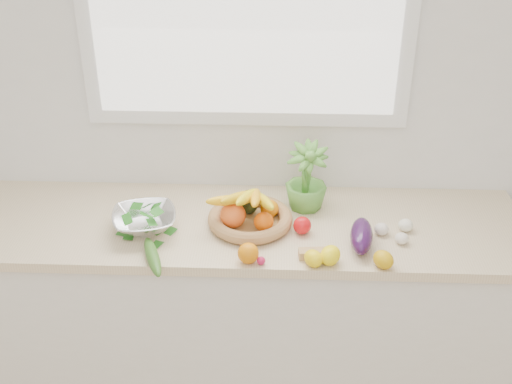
{
  "coord_description": "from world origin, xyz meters",
  "views": [
    {
      "loc": [
        0.13,
        -0.2,
        2.27
      ],
      "look_at": [
        0.05,
        1.93,
        1.05
      ],
      "focal_mm": 45.0,
      "sensor_mm": 36.0,
      "label": 1
    }
  ],
  "objects_px": {
    "fruit_basket": "(249,214)",
    "eggplant": "(361,236)",
    "apple": "(302,225)",
    "cucumber": "(153,256)",
    "colander_with_spinach": "(144,217)",
    "potted_herb": "(306,179)"
  },
  "relations": [
    {
      "from": "eggplant",
      "to": "fruit_basket",
      "type": "height_order",
      "value": "fruit_basket"
    },
    {
      "from": "apple",
      "to": "potted_herb",
      "type": "relative_size",
      "value": 0.23
    },
    {
      "from": "cucumber",
      "to": "fruit_basket",
      "type": "distance_m",
      "value": 0.43
    },
    {
      "from": "cucumber",
      "to": "colander_with_spinach",
      "type": "bearing_deg",
      "value": 108.12
    },
    {
      "from": "eggplant",
      "to": "cucumber",
      "type": "distance_m",
      "value": 0.77
    },
    {
      "from": "eggplant",
      "to": "cucumber",
      "type": "bearing_deg",
      "value": -170.1
    },
    {
      "from": "apple",
      "to": "cucumber",
      "type": "relative_size",
      "value": 0.28
    },
    {
      "from": "eggplant",
      "to": "fruit_basket",
      "type": "bearing_deg",
      "value": 163.27
    },
    {
      "from": "apple",
      "to": "potted_herb",
      "type": "distance_m",
      "value": 0.22
    },
    {
      "from": "eggplant",
      "to": "potted_herb",
      "type": "height_order",
      "value": "potted_herb"
    },
    {
      "from": "apple",
      "to": "cucumber",
      "type": "height_order",
      "value": "apple"
    },
    {
      "from": "fruit_basket",
      "to": "eggplant",
      "type": "bearing_deg",
      "value": -16.73
    },
    {
      "from": "fruit_basket",
      "to": "colander_with_spinach",
      "type": "bearing_deg",
      "value": -171.68
    },
    {
      "from": "fruit_basket",
      "to": "potted_herb",
      "type": "bearing_deg",
      "value": 33.17
    },
    {
      "from": "apple",
      "to": "colander_with_spinach",
      "type": "height_order",
      "value": "colander_with_spinach"
    },
    {
      "from": "colander_with_spinach",
      "to": "apple",
      "type": "bearing_deg",
      "value": 0.74
    },
    {
      "from": "cucumber",
      "to": "fruit_basket",
      "type": "bearing_deg",
      "value": 37.76
    },
    {
      "from": "eggplant",
      "to": "colander_with_spinach",
      "type": "xyz_separation_m",
      "value": [
        -0.83,
        0.07,
        0.02
      ]
    },
    {
      "from": "eggplant",
      "to": "fruit_basket",
      "type": "relative_size",
      "value": 0.52
    },
    {
      "from": "eggplant",
      "to": "potted_herb",
      "type": "relative_size",
      "value": 0.73
    },
    {
      "from": "cucumber",
      "to": "colander_with_spinach",
      "type": "xyz_separation_m",
      "value": [
        -0.07,
        0.2,
        0.04
      ]
    },
    {
      "from": "apple",
      "to": "cucumber",
      "type": "bearing_deg",
      "value": -158.9
    }
  ]
}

